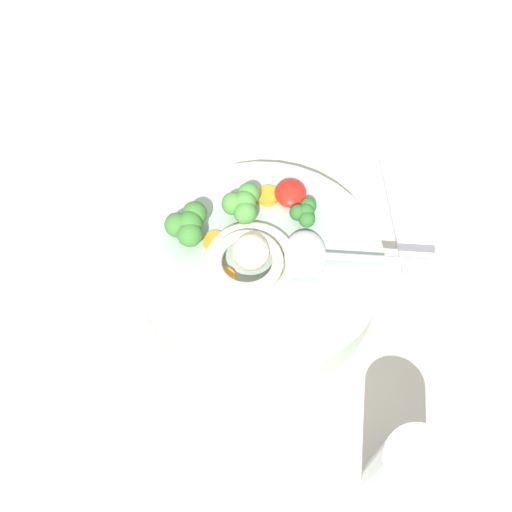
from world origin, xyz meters
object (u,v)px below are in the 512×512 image
at_px(soup_bowl, 256,269).
at_px(drinking_glass, 401,475).
at_px(noodle_pile, 245,259).
at_px(folded_napkin, 440,212).
at_px(soup_spoon, 314,256).

bearing_deg(soup_bowl, drinking_glass, 26.79).
distance_m(noodle_pile, drinking_glass, 0.24).
bearing_deg(drinking_glass, folded_napkin, 158.99).
bearing_deg(soup_spoon, drinking_glass, -68.93).
height_order(noodle_pile, folded_napkin, noodle_pile).
height_order(soup_spoon, folded_napkin, soup_spoon).
distance_m(soup_bowl, soup_spoon, 0.07).
distance_m(soup_spoon, drinking_glass, 0.22).
relative_size(soup_bowl, drinking_glass, 2.55).
bearing_deg(noodle_pile, folded_napkin, 111.43).
bearing_deg(soup_spoon, soup_bowl, -180.00).
bearing_deg(noodle_pile, soup_spoon, 93.31).
height_order(soup_bowl, folded_napkin, soup_bowl).
xyz_separation_m(soup_spoon, folded_napkin, (-0.09, 0.17, -0.06)).
bearing_deg(soup_bowl, noodle_pile, -45.52).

